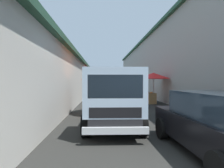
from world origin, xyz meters
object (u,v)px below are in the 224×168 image
fruit_stall_near_right (153,79)px  hatchback_car (219,123)px  fruit_stall_far_left (101,81)px  delivery_truck (113,100)px  vendor_by_crates (124,89)px  fruit_stall_mid_lane (108,81)px  vendor_in_shade (146,94)px  plastic_stool (116,104)px

fruit_stall_near_right → hatchback_car: size_ratio=0.65×
fruit_stall_far_left → delivery_truck: (-13.08, -0.46, -0.67)m
fruit_stall_far_left → vendor_by_crates: size_ratio=1.73×
fruit_stall_mid_lane → fruit_stall_far_left: 9.76m
hatchback_car → vendor_by_crates: (13.59, 0.54, 0.21)m
fruit_stall_mid_lane → vendor_in_shade: size_ratio=1.80×
fruit_stall_near_right → delivery_truck: 8.48m
fruit_stall_far_left → delivery_truck: fruit_stall_far_left is taller
hatchback_car → vendor_in_shade: size_ratio=2.53×
fruit_stall_near_right → fruit_stall_far_left: bearing=36.1°
fruit_stall_mid_lane → vendor_in_shade: bearing=-47.1°
fruit_stall_mid_lane → fruit_stall_far_left: size_ratio=0.99×
fruit_stall_far_left → fruit_stall_mid_lane: bearing=-177.6°
plastic_stool → fruit_stall_far_left: bearing=7.0°
delivery_truck → plastic_stool: (5.16, -0.51, -0.71)m
hatchback_car → plastic_stool: 7.66m
fruit_stall_mid_lane → plastic_stool: size_ratio=6.46×
fruit_stall_near_right → vendor_in_shade: (-2.02, 1.02, -1.00)m
delivery_truck → fruit_stall_near_right: bearing=-24.3°
plastic_stool → vendor_in_shade: bearing=-75.3°
hatchback_car → delivery_truck: delivery_truck is taller
fruit_stall_near_right → fruit_stall_mid_lane: bearing=141.0°
delivery_truck → fruit_stall_mid_lane: bearing=1.0°
delivery_truck → vendor_in_shade: delivery_truck is taller
fruit_stall_mid_lane → plastic_stool: bearing=-17.1°
fruit_stall_mid_lane → fruit_stall_near_right: 5.61m
fruit_stall_mid_lane → fruit_stall_far_left: (9.75, 0.41, 0.00)m
vendor_in_shade → fruit_stall_mid_lane: bearing=132.9°
fruit_stall_near_right → vendor_in_shade: size_ratio=1.65×
fruit_stall_mid_lane → delivery_truck: 3.40m
delivery_truck → vendor_by_crates: (11.31, -1.74, -0.10)m
hatchback_car → fruit_stall_near_right: bearing=-6.9°
fruit_stall_mid_lane → plastic_stool: (1.83, -0.56, -1.38)m
fruit_stall_near_right → vendor_in_shade: bearing=153.2°
fruit_stall_far_left → vendor_by_crates: 2.93m
fruit_stall_mid_lane → delivery_truck: (-3.33, -0.06, -0.67)m
vendor_by_crates → plastic_stool: bearing=168.7°
fruit_stall_near_right → hatchback_car: fruit_stall_near_right is taller
delivery_truck → vendor_in_shade: size_ratio=3.17×
fruit_stall_mid_lane → hatchback_car: size_ratio=0.71×
fruit_stall_mid_lane → vendor_by_crates: bearing=-12.7°
fruit_stall_near_right → vendor_by_crates: size_ratio=1.59×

